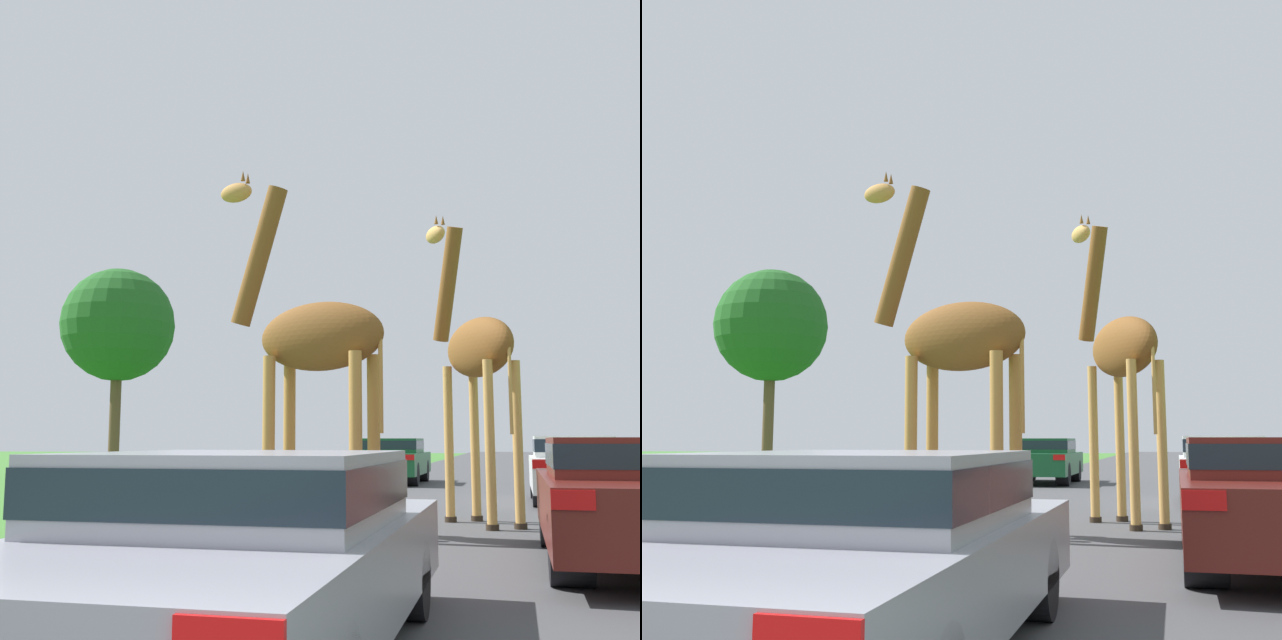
% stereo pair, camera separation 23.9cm
% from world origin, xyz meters
% --- Properties ---
extents(road, '(8.08, 120.00, 0.00)m').
position_xyz_m(road, '(0.00, 30.00, 0.00)').
color(road, '#424244').
rests_on(road, ground).
extents(giraffe_near_road, '(2.77, 1.17, 5.40)m').
position_xyz_m(giraffe_near_road, '(-2.09, 10.39, 2.64)').
color(giraffe_near_road, '#B77F3D').
rests_on(giraffe_near_road, ground).
extents(giraffe_companion, '(1.73, 2.37, 5.23)m').
position_xyz_m(giraffe_companion, '(0.09, 12.35, 2.67)').
color(giraffe_companion, tan).
rests_on(giraffe_companion, ground).
extents(car_lead_maroon, '(1.92, 4.69, 1.23)m').
position_xyz_m(car_lead_maroon, '(-0.95, 4.08, 0.66)').
color(car_lead_maroon, gray).
rests_on(car_lead_maroon, ground).
extents(car_queue_right, '(1.81, 4.40, 1.34)m').
position_xyz_m(car_queue_right, '(-2.95, 23.86, 0.73)').
color(car_queue_right, '#144C28').
rests_on(car_queue_right, ground).
extents(car_queue_left, '(1.73, 4.08, 1.38)m').
position_xyz_m(car_queue_left, '(1.82, 17.13, 0.74)').
color(car_queue_left, silver).
rests_on(car_queue_left, ground).
extents(car_far_ahead, '(1.91, 4.64, 1.32)m').
position_xyz_m(car_far_ahead, '(1.89, 8.53, 0.72)').
color(car_far_ahead, '#561914').
rests_on(car_far_ahead, ground).
extents(tree_centre_back, '(4.12, 4.12, 7.51)m').
position_xyz_m(tree_centre_back, '(-13.29, 25.79, 5.42)').
color(tree_centre_back, brown).
rests_on(tree_centre_back, ground).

